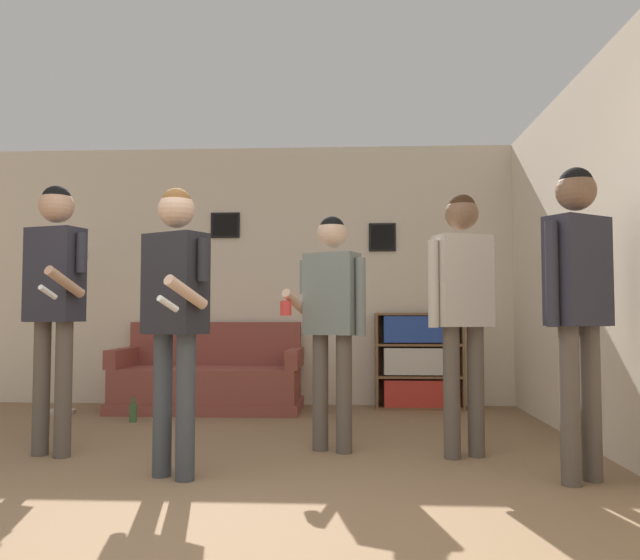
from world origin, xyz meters
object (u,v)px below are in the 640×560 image
bookshelf (419,361)px  person_spectator_near_bookshelf (463,293)px  floor_lamp (63,280)px  person_player_foreground_left (54,286)px  bottle_on_floor (133,412)px  person_player_foreground_center (175,298)px  couch (209,380)px  person_watcher_holding_cup (332,307)px  person_spectator_far_right (578,285)px

bookshelf → person_spectator_near_bookshelf: size_ratio=0.54×
floor_lamp → person_spectator_near_bookshelf: 3.87m
bookshelf → floor_lamp: size_ratio=0.59×
person_player_foreground_left → bottle_on_floor: bearing=86.1°
person_player_foreground_left → person_player_foreground_center: 1.09m
couch → person_watcher_holding_cup: (1.26, -1.80, 0.70)m
couch → bottle_on_floor: (-0.51, -0.72, -0.20)m
person_player_foreground_left → person_spectator_far_right: (3.27, -0.49, -0.03)m
person_watcher_holding_cup → person_spectator_far_right: person_spectator_far_right is taller
person_player_foreground_left → person_spectator_far_right: bearing=-8.5°
couch → person_player_foreground_center: size_ratio=1.08×
person_player_foreground_center → person_watcher_holding_cup: size_ratio=1.04×
floor_lamp → person_spectator_far_right: (4.04, -2.23, -0.16)m
bookshelf → floor_lamp: 3.56m
person_watcher_holding_cup → person_player_foreground_left: bearing=-173.0°
person_player_foreground_left → person_watcher_holding_cup: (1.85, 0.23, -0.14)m
couch → person_player_foreground_left: person_player_foreground_left is taller
bookshelf → person_spectator_near_bookshelf: bearing=-88.2°
couch → person_watcher_holding_cup: 2.31m
person_spectator_near_bookshelf → person_watcher_holding_cup: bearing=171.5°
person_player_foreground_left → floor_lamp: bearing=113.8°
bookshelf → person_spectator_far_right: person_spectator_far_right is taller
person_watcher_holding_cup → bottle_on_floor: bearing=148.5°
person_player_foreground_left → couch: bearing=73.7°
couch → bookshelf: 2.09m
floor_lamp → person_player_foreground_left: (0.77, -1.74, -0.14)m
person_player_foreground_left → bottle_on_floor: (0.09, 1.31, -1.04)m
couch → floor_lamp: bearing=-168.2°
bookshelf → person_spectator_near_bookshelf: person_spectator_near_bookshelf is taller
person_player_foreground_left → person_spectator_near_bookshelf: 2.73m
person_player_foreground_left → person_spectator_far_right: person_player_foreground_left is taller
person_watcher_holding_cup → person_spectator_far_right: (1.42, -0.72, 0.11)m
floor_lamp → person_spectator_far_right: size_ratio=0.90×
bottle_on_floor → couch: bearing=54.8°
person_player_foreground_left → person_player_foreground_center: bearing=-27.6°
person_spectator_near_bookshelf → bottle_on_floor: size_ratio=7.92×
bookshelf → person_spectator_far_right: bearing=-77.3°
floor_lamp → person_spectator_far_right: 4.62m
bookshelf → floor_lamp: bearing=-172.0°
couch → person_player_foreground_center: bearing=-81.6°
floor_lamp → person_player_foreground_center: size_ratio=0.96×
person_watcher_holding_cup → bottle_on_floor: person_watcher_holding_cup is taller
floor_lamp → bottle_on_floor: 1.52m
bookshelf → bottle_on_floor: size_ratio=4.31×
person_player_foreground_left → bottle_on_floor: size_ratio=8.22×
person_player_foreground_left → person_watcher_holding_cup: 1.87m
bookshelf → person_player_foreground_left: size_ratio=0.52×
couch → bottle_on_floor: couch is taller
person_player_foreground_center → person_spectator_far_right: bearing=0.4°
person_spectator_far_right → bottle_on_floor: person_spectator_far_right is taller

